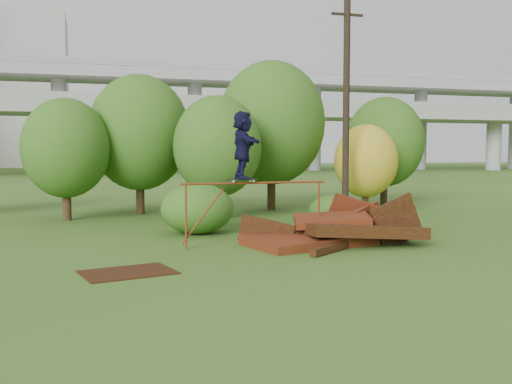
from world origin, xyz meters
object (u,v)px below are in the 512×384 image
object	(u,v)px
flat_plate	(128,272)
utility_pole	(346,106)
skater	(243,145)
scrap_pile	(335,232)

from	to	relation	value
flat_plate	utility_pole	distance (m)	13.89
skater	flat_plate	world-z (taller)	skater
flat_plate	utility_pole	bearing A→B (deg)	43.03
utility_pole	flat_plate	bearing A→B (deg)	-136.97
scrap_pile	utility_pole	size ratio (longest dim) A/B	0.60
scrap_pile	skater	world-z (taller)	skater
flat_plate	utility_pole	size ratio (longest dim) A/B	0.22
skater	utility_pole	size ratio (longest dim) A/B	0.21
utility_pole	skater	bearing A→B (deg)	-134.77
flat_plate	scrap_pile	bearing A→B (deg)	21.39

